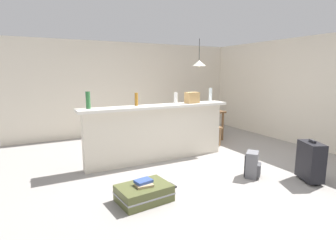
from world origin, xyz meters
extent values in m
cube|color=gray|center=(0.00, 0.00, -0.03)|extent=(13.00, 13.00, 0.05)
cube|color=silver|center=(0.00, 3.05, 1.25)|extent=(6.60, 0.10, 2.50)
cube|color=silver|center=(3.05, 0.30, 1.25)|extent=(0.10, 6.00, 2.50)
cube|color=silver|center=(-0.48, 0.42, 0.52)|extent=(2.80, 0.20, 1.04)
cube|color=white|center=(-0.48, 0.42, 1.06)|extent=(2.96, 0.40, 0.05)
cylinder|color=#2D6B38|center=(-1.74, 0.50, 1.23)|extent=(0.08, 0.08, 0.29)
cylinder|color=#9E661E|center=(-0.87, 0.52, 1.21)|extent=(0.06, 0.06, 0.24)
cylinder|color=silver|center=(-0.07, 0.46, 1.20)|extent=(0.07, 0.07, 0.22)
cylinder|color=silver|center=(0.81, 0.51, 1.23)|extent=(0.07, 0.07, 0.28)
cube|color=tan|center=(0.29, 0.42, 1.20)|extent=(0.26, 0.18, 0.22)
cube|color=brown|center=(1.17, 1.45, 0.72)|extent=(1.10, 0.80, 0.04)
cylinder|color=brown|center=(0.68, 1.11, 0.35)|extent=(0.06, 0.06, 0.70)
cylinder|color=brown|center=(1.66, 1.11, 0.35)|extent=(0.06, 0.06, 0.70)
cylinder|color=brown|center=(0.68, 1.79, 0.35)|extent=(0.06, 0.06, 0.70)
cylinder|color=brown|center=(1.66, 1.79, 0.35)|extent=(0.06, 0.06, 0.70)
cube|color=#9E754C|center=(1.10, 0.86, 0.43)|extent=(0.40, 0.40, 0.04)
cube|color=#9E754C|center=(1.10, 1.04, 0.69)|extent=(0.40, 0.04, 0.48)
cylinder|color=#9E754C|center=(0.94, 0.70, 0.21)|extent=(0.04, 0.04, 0.41)
cylinder|color=#9E754C|center=(1.26, 0.70, 0.21)|extent=(0.04, 0.04, 0.41)
cylinder|color=#9E754C|center=(0.94, 1.02, 0.21)|extent=(0.04, 0.04, 0.41)
cylinder|color=#9E754C|center=(1.26, 1.02, 0.21)|extent=(0.04, 0.04, 0.41)
cylinder|color=black|center=(1.13, 1.44, 2.23)|extent=(0.01, 0.01, 0.53)
cone|color=white|center=(1.13, 1.44, 1.92)|extent=(0.34, 0.34, 0.14)
sphere|color=white|center=(1.13, 1.44, 1.84)|extent=(0.07, 0.07, 0.07)
cube|color=#51562D|center=(-1.36, -1.01, 0.11)|extent=(0.73, 0.55, 0.22)
cube|color=gray|center=(-1.36, -1.01, 0.11)|extent=(0.74, 0.56, 0.02)
cube|color=#2D2D33|center=(-0.95, -0.97, 0.11)|extent=(0.16, 0.19, 0.02)
cube|color=slate|center=(0.54, -1.04, 0.21)|extent=(0.33, 0.32, 0.42)
cube|color=#515155|center=(0.61, -1.12, 0.14)|extent=(0.21, 0.19, 0.19)
cube|color=black|center=(0.42, -1.01, 0.19)|extent=(0.04, 0.04, 0.36)
cube|color=black|center=(0.53, -0.92, 0.19)|extent=(0.04, 0.04, 0.36)
cube|color=black|center=(1.22, -1.60, 0.33)|extent=(0.40, 0.50, 0.60)
cylinder|color=black|center=(1.14, -1.77, 0.03)|extent=(0.05, 0.07, 0.06)
cylinder|color=black|center=(1.29, -1.42, 0.03)|extent=(0.05, 0.07, 0.06)
cube|color=#232328|center=(1.22, -1.60, 0.65)|extent=(0.09, 0.14, 0.04)
cube|color=tan|center=(-1.36, -1.04, 0.24)|extent=(0.23, 0.17, 0.03)
cube|color=#334C99|center=(-1.36, -0.99, 0.27)|extent=(0.25, 0.20, 0.04)
camera|label=1|loc=(-2.62, -4.13, 1.70)|focal=28.68mm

